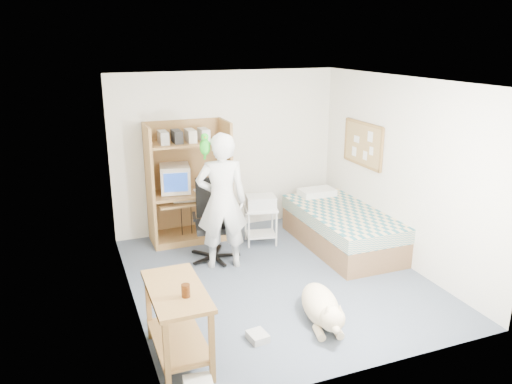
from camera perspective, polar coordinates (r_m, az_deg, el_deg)
floor at (r=6.54m, az=2.40°, el=-9.79°), size 4.00×4.00×0.00m
wall_back at (r=7.88m, az=-3.33°, el=4.62°), size 3.60×0.02×2.50m
wall_right at (r=6.97m, az=16.23°, el=2.27°), size 0.02×4.00×2.50m
wall_left at (r=5.62m, az=-14.51°, el=-1.15°), size 0.02×4.00×2.50m
ceiling at (r=5.84m, az=2.71°, el=12.61°), size 3.60×4.00×0.02m
computer_hutch at (r=7.56m, az=-7.70°, el=0.58°), size 1.20×0.63×1.80m
bed at (r=7.47m, az=9.71°, el=-4.04°), size 1.02×2.02×0.66m
side_desk at (r=4.88m, az=-8.96°, el=-13.52°), size 0.50×1.00×0.75m
corkboard at (r=7.62m, az=12.12°, el=5.37°), size 0.04×0.94×0.66m
office_chair at (r=6.99m, az=-4.90°, el=-4.46°), size 0.62×0.62×1.10m
person at (r=6.54m, az=-3.93°, el=-1.09°), size 0.74×0.57×1.83m
parrot at (r=6.30m, az=-5.86°, el=5.32°), size 0.13×0.24×0.37m
dog at (r=5.57m, az=7.54°, el=-12.86°), size 0.53×1.15×0.43m
printer_cart at (r=7.44m, az=0.55°, el=-3.17°), size 0.54×0.46×0.56m
printer at (r=7.35m, az=0.55°, el=-1.12°), size 0.48×0.40×0.18m
crt_monitor at (r=7.49m, az=-9.24°, el=1.55°), size 0.49×0.51×0.40m
keyboard at (r=7.45m, az=-7.73°, el=-0.89°), size 0.47×0.22×0.03m
pencil_cup at (r=7.58m, az=-4.66°, el=0.71°), size 0.08×0.08×0.12m
drink_glass at (r=4.58m, az=-8.03°, el=-11.10°), size 0.08×0.08×0.12m
floor_box_a at (r=4.73m, az=-6.64°, el=-21.01°), size 0.27×0.23×0.10m
floor_box_b at (r=5.32m, az=0.19°, el=-16.19°), size 0.21×0.24×0.08m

